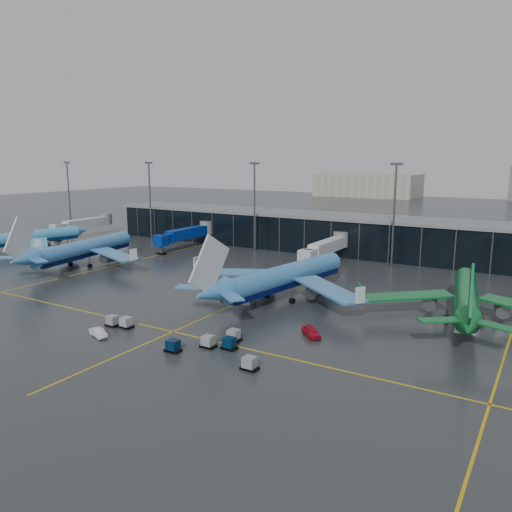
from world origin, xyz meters
The scene contains 13 objects.
ground centered at (0.00, 0.00, 0.00)m, with size 600.00×600.00×0.00m, color #282B2D.
terminal_pier centered at (0.00, 62.00, 5.42)m, with size 142.00×17.00×10.70m.
jet_bridges centered at (-35.00, 42.99, 4.55)m, with size 94.00×27.50×7.20m.
flood_masts centered at (5.00, 50.00, 13.81)m, with size 203.00×0.50×25.50m.
taxi_lines centered at (10.00, 10.61, 0.01)m, with size 220.00×120.00×0.02m.
airliner_klm_west centered at (-72.18, 17.02, 6.22)m, with size 35.51×40.45×12.43m, color #41A3D8, non-canonical shape.
airliner_arkefly centered at (-41.46, 11.60, 6.79)m, with size 38.81×44.20×13.58m, color #3D82CB, non-canonical shape.
airliner_klm_near centered at (15.97, 11.09, 6.94)m, with size 39.68×45.19×13.89m, color #3A7DBE, non-canonical shape.
airliner_aer_lingus centered at (47.60, 15.24, 6.16)m, with size 35.22×40.11×12.33m, color #0B6227, non-canonical shape.
baggage_carts centered at (15.13, -17.82, 0.76)m, with size 29.97×9.46×1.70m.
mobile_airstair centered at (11.51, 4.37, 0.77)m, with size 2.61×3.46×3.45m.
service_van_red centered at (29.24, -5.75, 0.77)m, with size 1.82×4.53×1.54m, color #B30D20.
service_van_white centered at (1.85, -22.54, 0.66)m, with size 1.39×3.99×1.31m, color silver.
Camera 1 is at (59.38, -71.24, 26.31)m, focal length 35.00 mm.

